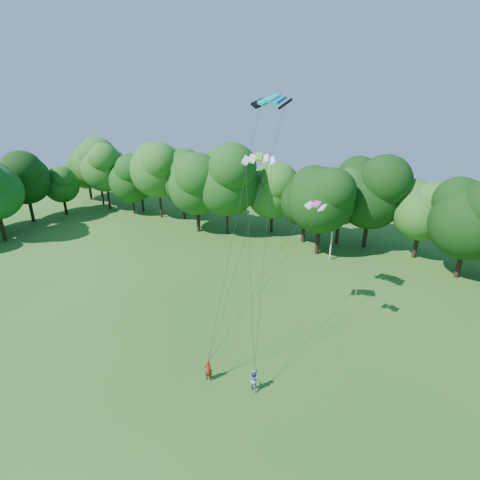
% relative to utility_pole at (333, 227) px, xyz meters
% --- Properties ---
extents(ground, '(160.00, 160.00, 0.00)m').
position_rel_utility_pole_xyz_m(ground, '(-3.55, -31.83, -4.44)').
color(ground, '#265015').
rests_on(ground, ground).
extents(utility_pole, '(1.73, 0.22, 8.66)m').
position_rel_utility_pole_xyz_m(utility_pole, '(0.00, 0.00, 0.00)').
color(utility_pole, '#BABAB0').
rests_on(utility_pole, ground).
extents(kite_flyer_left, '(0.66, 0.46, 1.71)m').
position_rel_utility_pole_xyz_m(kite_flyer_left, '(-2.95, -25.08, -3.58)').
color(kite_flyer_left, maroon).
rests_on(kite_flyer_left, ground).
extents(kite_flyer_right, '(1.04, 0.93, 1.77)m').
position_rel_utility_pole_xyz_m(kite_flyer_right, '(0.47, -24.45, -3.55)').
color(kite_flyer_right, '#90A2C8').
rests_on(kite_flyer_right, ground).
extents(kite_teal, '(3.20, 2.08, 0.59)m').
position_rel_utility_pole_xyz_m(kite_teal, '(-1.96, -16.41, 15.02)').
color(kite_teal, '#05A3AE').
rests_on(kite_teal, ground).
extents(kite_green, '(2.67, 1.85, 0.49)m').
position_rel_utility_pole_xyz_m(kite_green, '(-2.26, -18.02, 11.00)').
color(kite_green, '#47DF21').
rests_on(kite_green, ground).
extents(kite_pink, '(1.66, 1.04, 0.33)m').
position_rel_utility_pole_xyz_m(kite_pink, '(2.19, -17.57, 7.81)').
color(kite_pink, '#E13EA6').
rests_on(kite_pink, ground).
extents(tree_back_west, '(7.89, 7.89, 11.48)m').
position_rel_utility_pole_xyz_m(tree_back_west, '(-35.09, 3.87, 2.73)').
color(tree_back_west, '#362115').
rests_on(tree_back_west, ground).
extents(tree_back_center, '(9.11, 9.11, 13.26)m').
position_rel_utility_pole_xyz_m(tree_back_center, '(-2.00, 1.15, 3.84)').
color(tree_back_center, black).
rests_on(tree_back_center, ground).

